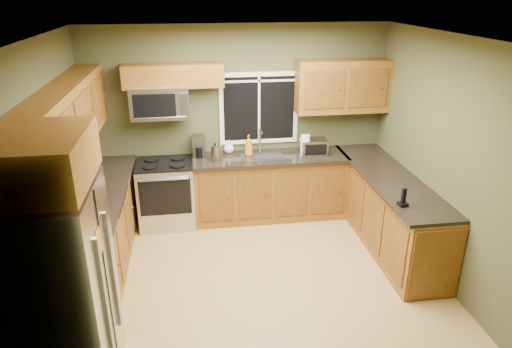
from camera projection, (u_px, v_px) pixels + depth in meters
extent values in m
plane|color=#AC864B|center=(256.00, 276.00, 5.34)|extent=(4.20, 4.20, 0.00)
plane|color=white|center=(256.00, 37.00, 4.31)|extent=(4.20, 4.20, 0.00)
plane|color=#464728|center=(238.00, 123.00, 6.47)|extent=(4.20, 0.00, 4.20)
plane|color=#464728|center=(293.00, 264.00, 3.18)|extent=(4.20, 0.00, 4.20)
plane|color=#464728|center=(48.00, 181.00, 4.55)|extent=(0.00, 3.60, 3.60)
plane|color=#464728|center=(441.00, 159.00, 5.10)|extent=(0.00, 3.60, 3.60)
cube|color=white|center=(259.00, 108.00, 6.42)|extent=(1.12, 0.03, 1.02)
cube|color=black|center=(259.00, 109.00, 6.41)|extent=(1.00, 0.01, 0.90)
cube|color=white|center=(259.00, 109.00, 6.41)|extent=(0.03, 0.01, 0.90)
cube|color=white|center=(259.00, 81.00, 6.26)|extent=(1.00, 0.01, 0.03)
cube|color=brown|center=(99.00, 233.00, 5.36)|extent=(0.60, 2.65, 0.90)
cube|color=black|center=(96.00, 197.00, 5.19)|extent=(0.65, 2.65, 0.04)
cube|color=brown|center=(270.00, 187.00, 6.60)|extent=(2.17, 0.60, 0.90)
cube|color=black|center=(270.00, 157.00, 6.39)|extent=(2.17, 0.65, 0.04)
cube|color=brown|center=(387.00, 211.00, 5.91)|extent=(0.60, 2.50, 0.90)
cube|color=brown|center=(436.00, 265.00, 4.76)|extent=(0.56, 0.02, 0.82)
cube|color=black|center=(389.00, 177.00, 5.73)|extent=(0.65, 2.50, 0.04)
cube|color=brown|center=(68.00, 118.00, 4.81)|extent=(0.33, 2.65, 0.72)
cube|color=brown|center=(174.00, 75.00, 5.93)|extent=(1.30, 0.33, 0.30)
cube|color=brown|center=(342.00, 86.00, 6.32)|extent=(1.30, 0.33, 0.72)
cube|color=brown|center=(34.00, 161.00, 3.15)|extent=(0.72, 0.90, 0.38)
cube|color=#B7B7BC|center=(61.00, 295.00, 3.58)|extent=(0.72, 0.90, 1.80)
cube|color=slate|center=(105.00, 302.00, 3.42)|extent=(0.03, 0.04, 1.10)
cube|color=slate|center=(112.00, 271.00, 3.79)|extent=(0.03, 0.04, 1.10)
cube|color=black|center=(109.00, 291.00, 3.63)|extent=(0.01, 0.02, 1.78)
cube|color=#C17A12|center=(99.00, 243.00, 3.34)|extent=(0.01, 0.14, 0.20)
cube|color=#B7B7BC|center=(167.00, 194.00, 6.38)|extent=(0.76, 0.65, 0.90)
cube|color=black|center=(164.00, 164.00, 6.21)|extent=(0.76, 0.64, 0.03)
cube|color=black|center=(165.00, 198.00, 6.04)|extent=(0.68, 0.02, 0.50)
cylinder|color=slate|center=(164.00, 180.00, 5.92)|extent=(0.64, 0.04, 0.04)
cylinder|color=black|center=(150.00, 167.00, 6.04)|extent=(0.20, 0.20, 0.01)
cylinder|color=black|center=(177.00, 165.00, 6.09)|extent=(0.20, 0.20, 0.01)
cylinder|color=black|center=(151.00, 159.00, 6.30)|extent=(0.20, 0.20, 0.01)
cylinder|color=black|center=(178.00, 158.00, 6.35)|extent=(0.20, 0.20, 0.01)
cube|color=#B7B7BC|center=(160.00, 102.00, 6.01)|extent=(0.76, 0.38, 0.42)
cube|color=black|center=(154.00, 106.00, 5.83)|extent=(0.54, 0.01, 0.30)
cube|color=slate|center=(184.00, 105.00, 5.88)|extent=(0.10, 0.01, 0.30)
cylinder|color=slate|center=(160.00, 118.00, 5.88)|extent=(0.66, 0.02, 0.02)
cube|color=slate|center=(262.00, 157.00, 6.38)|extent=(0.60, 0.42, 0.02)
cylinder|color=#B7B7BC|center=(260.00, 140.00, 6.49)|extent=(0.03, 0.03, 0.34)
cylinder|color=#B7B7BC|center=(261.00, 131.00, 6.36)|extent=(0.03, 0.18, 0.03)
cube|color=#B7B7BC|center=(313.00, 147.00, 6.42)|extent=(0.37, 0.28, 0.22)
cube|color=black|center=(316.00, 150.00, 6.30)|extent=(0.30, 0.02, 0.15)
cube|color=slate|center=(199.00, 146.00, 6.36)|extent=(0.18, 0.22, 0.29)
cylinder|color=black|center=(199.00, 152.00, 6.32)|extent=(0.11, 0.11, 0.15)
cylinder|color=#B7B7BC|center=(217.00, 153.00, 6.18)|extent=(0.19, 0.19, 0.22)
cone|color=black|center=(217.00, 144.00, 6.13)|extent=(0.12, 0.12, 0.06)
cylinder|color=white|center=(305.00, 145.00, 6.36)|extent=(0.16, 0.16, 0.29)
cylinder|color=slate|center=(305.00, 135.00, 6.30)|extent=(0.03, 0.03, 0.04)
imported|color=#C17A12|center=(249.00, 145.00, 6.36)|extent=(0.15, 0.15, 0.30)
imported|color=white|center=(229.00, 147.00, 6.48)|extent=(0.17, 0.17, 0.18)
cube|color=black|center=(403.00, 204.00, 4.94)|extent=(0.10, 0.10, 0.04)
cube|color=black|center=(404.00, 196.00, 4.90)|extent=(0.05, 0.04, 0.16)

